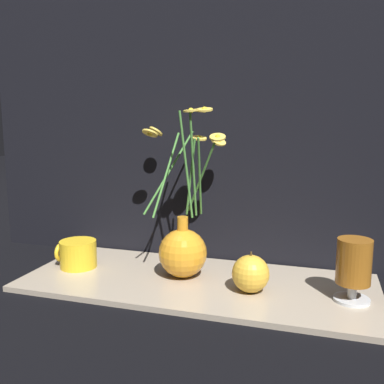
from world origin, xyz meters
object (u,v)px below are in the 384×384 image
Objects in this scene: yellow_mug at (78,254)px; tea_glass at (354,265)px; orange_fruit at (251,274)px; vase_with_flowers at (183,247)px.

tea_glass is (0.63, -0.02, 0.04)m from yellow_mug.
orange_fruit is at bearing -3.92° from yellow_mug.
orange_fruit reaches higher than yellow_mug.
tea_glass is at bearing -4.94° from vase_with_flowers.
orange_fruit is at bearing -176.30° from tea_glass.
vase_with_flowers reaches higher than tea_glass.
vase_with_flowers is 3.03× the size of tea_glass.
tea_glass is at bearing 3.70° from orange_fruit.
yellow_mug is 0.43m from orange_fruit.
yellow_mug is at bearing 178.50° from tea_glass.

